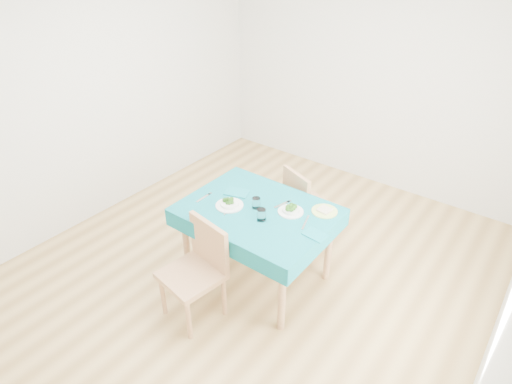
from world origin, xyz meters
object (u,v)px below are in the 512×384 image
Objects in this scene: bowl_far at (291,209)px; chair_near at (190,264)px; table at (257,244)px; chair_far at (309,201)px; bowl_near at (229,202)px; side_plate at (325,211)px.

chair_near is at bearing -115.77° from bowl_far.
table is 0.72m from chair_near.
table is 1.28× the size of chair_far.
bowl_near reaches higher than table.
table is at bearing -151.62° from bowl_far.
chair_near is 1.45m from chair_far.
table is 5.71× the size of side_plate.
bowl_far reaches higher than side_plate.
table is 0.68m from side_plate.
chair_far is (0.22, 1.44, -0.06)m from chair_near.
bowl_near reaches higher than side_plate.
chair_near reaches higher than table.
bowl_near reaches higher than bowl_far.
chair_near is 5.05× the size of bowl_far.
table is 1.14× the size of chair_near.
bowl_near is (-0.30, -0.86, 0.31)m from chair_far.
table is 0.77m from chair_far.
bowl_near is at bearing -154.71° from table.
chair_far is at bearing 131.74° from side_plate.
chair_far is 4.06× the size of bowl_near.
chair_far reaches higher than bowl_far.
bowl_far is (0.25, 0.13, 0.41)m from table.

